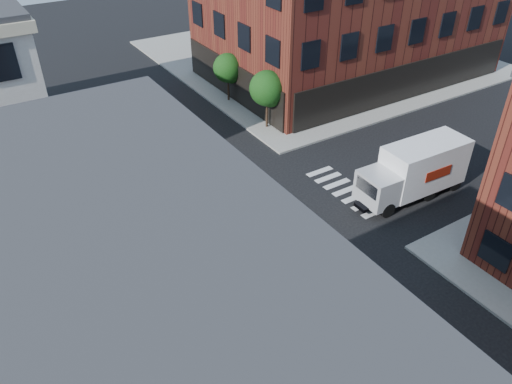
% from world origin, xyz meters
% --- Properties ---
extents(ground, '(120.00, 120.00, 0.00)m').
position_xyz_m(ground, '(0.00, 0.00, 0.00)').
color(ground, black).
rests_on(ground, ground).
extents(sidewalk_ne, '(30.00, 30.00, 0.15)m').
position_xyz_m(sidewalk_ne, '(21.00, 21.00, 0.07)').
color(sidewalk_ne, gray).
rests_on(sidewalk_ne, ground).
extents(building_ne, '(25.00, 16.00, 12.00)m').
position_xyz_m(building_ne, '(20.50, 16.00, 6.00)').
color(building_ne, '#4A1712').
rests_on(building_ne, ground).
extents(tree_near, '(2.69, 2.69, 4.49)m').
position_xyz_m(tree_near, '(7.56, 9.98, 3.16)').
color(tree_near, black).
rests_on(tree_near, ground).
extents(tree_far, '(2.43, 2.43, 4.07)m').
position_xyz_m(tree_far, '(7.56, 15.98, 2.87)').
color(tree_far, black).
rests_on(tree_far, ground).
extents(signal_pole, '(1.29, 1.24, 4.60)m').
position_xyz_m(signal_pole, '(-6.72, -6.68, 2.86)').
color(signal_pole, black).
rests_on(signal_pole, ground).
extents(box_truck, '(7.68, 2.58, 3.44)m').
position_xyz_m(box_truck, '(10.17, -2.48, 1.79)').
color(box_truck, white).
rests_on(box_truck, ground).
extents(traffic_cone, '(0.44, 0.44, 0.66)m').
position_xyz_m(traffic_cone, '(-4.80, -3.53, 0.32)').
color(traffic_cone, '#D54309').
rests_on(traffic_cone, ground).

